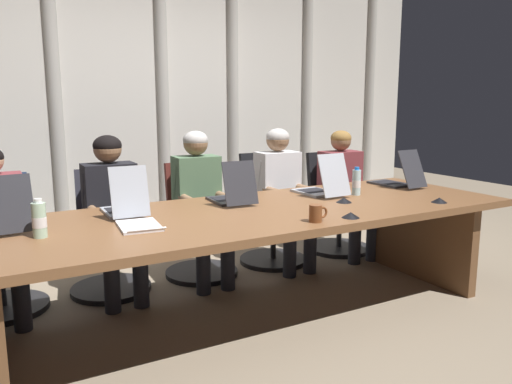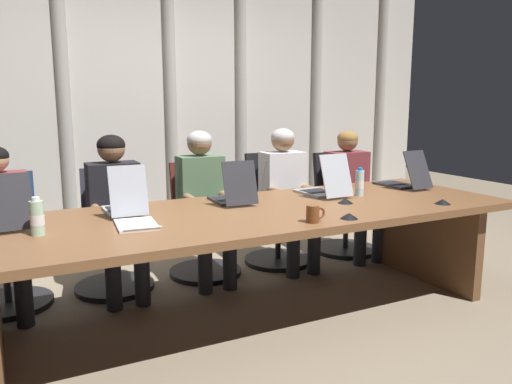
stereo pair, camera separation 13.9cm
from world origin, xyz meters
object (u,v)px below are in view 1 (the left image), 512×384
Objects in this scene: office_chair_right_end at (336,214)px; water_bottle_primary at (39,220)px; laptop_center at (232,195)px; office_chair_left_end at (0,260)px; office_chair_center at (199,233)px; laptop_left_mid at (125,205)px; conference_mic_middle at (351,215)px; person_center at (201,197)px; conference_mic_left_side at (439,200)px; person_left_mid at (113,206)px; office_chair_left_mid at (109,246)px; person_right_mid at (282,189)px; coffee_mug_near at (316,213)px; water_bottle_secondary at (356,182)px; spiral_notepad at (139,226)px; laptop_right_mid at (321,187)px; conference_mic_right_side at (344,200)px; office_chair_right_mid at (271,222)px; laptop_right_end at (397,179)px; laptop_left_end at (8,219)px; person_right_end at (345,185)px.

office_chair_right_end is 4.56× the size of water_bottle_primary.
office_chair_left_end is (-1.45, 0.71, -0.44)m from laptop_center.
water_bottle_primary is at bearing -49.60° from office_chair_center.
laptop_left_mid reaches higher than conference_mic_middle.
conference_mic_left_side is at bearing 48.07° from person_center.
person_center is (0.75, 0.55, -0.11)m from laptop_left_mid.
person_left_mid is 10.83× the size of conference_mic_middle.
person_center reaches higher than office_chair_left_mid.
person_right_mid is 2.22m from water_bottle_primary.
coffee_mug_near is (0.14, -1.44, 0.44)m from office_chair_center.
water_bottle_primary is 0.97× the size of water_bottle_secondary.
laptop_left_mid is 0.44× the size of office_chair_center.
spiral_notepad is at bearing 117.85° from laptop_center.
spiral_notepad is (-0.07, -0.91, 0.06)m from person_left_mid.
laptop_right_mid is at bearing 17.33° from spiral_notepad.
office_chair_left_end is 2.61m from water_bottle_secondary.
person_center reaches higher than laptop_left_mid.
conference_mic_left_side is 0.67m from conference_mic_right_side.
person_left_mid reaches higher than office_chair_left_end.
person_left_mid reaches higher than laptop_left_mid.
office_chair_right_end is at bearing 95.60° from office_chair_right_mid.
water_bottle_primary reaches higher than office_chair_left_end.
water_bottle_primary reaches higher than conference_mic_right_side.
person_center is 10.93× the size of conference_mic_right_side.
conference_mic_left_side is (2.72, -1.40, 0.40)m from office_chair_left_end.
person_right_mid is at bearing -68.30° from laptop_left_mid.
conference_mic_right_side is at bearing 109.33° from laptop_right_end.
laptop_left_end is 0.48× the size of office_chair_left_mid.
office_chair_left_end reaches higher than coffee_mug_near.
office_chair_right_end is 2.21m from person_left_mid.
office_chair_center is 1.39m from spiral_notepad.
laptop_left_mid reaches higher than office_chair_right_end.
laptop_right_mid is at bearing 88.32° from laptop_right_end.
person_right_end is (2.21, 0.55, -0.14)m from laptop_left_mid.
office_chair_left_mid reaches higher than conference_mic_middle.
office_chair_right_end is at bearing 103.61° from person_right_mid.
conference_mic_middle is at bearing -132.81° from water_bottle_secondary.
laptop_right_mid is at bearing -94.68° from laptop_left_end.
office_chair_right_mid reaches higher than water_bottle_primary.
water_bottle_secondary is at bearing -30.44° from office_chair_right_end.
water_bottle_primary is (-0.58, -1.01, 0.48)m from office_chair_left_mid.
office_chair_center is at bearing -89.67° from office_chair_right_end.
laptop_left_end is at bearing 166.29° from conference_mic_left_side.
office_chair_right_mid is at bearing 43.47° from laptop_right_end.
water_bottle_primary reaches higher than office_chair_center.
office_chair_left_end reaches higher than office_chair_left_mid.
coffee_mug_near is at bearing 8.46° from office_chair_center.
person_left_mid reaches higher than laptop_left_end.
laptop_left_mid is 0.45× the size of office_chair_left_mid.
office_chair_right_mid is (1.49, 0.71, -0.43)m from laptop_left_mid.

